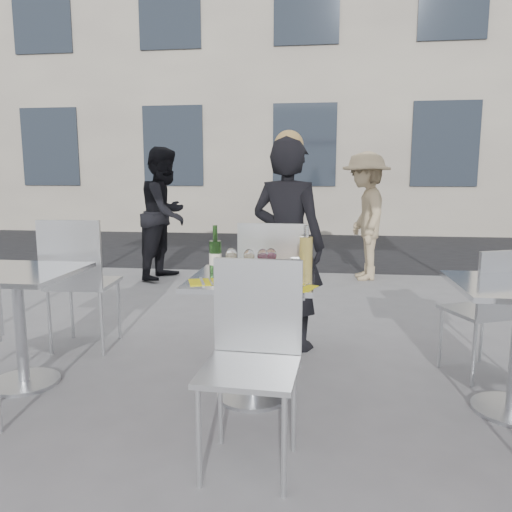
# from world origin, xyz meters

# --- Properties ---
(ground) EXTENTS (80.00, 80.00, 0.00)m
(ground) POSITION_xyz_m (0.00, 0.00, 0.00)
(ground) COLOR slate
(street_asphalt) EXTENTS (24.00, 5.00, 0.00)m
(street_asphalt) POSITION_xyz_m (0.00, 6.50, 0.00)
(street_asphalt) COLOR black
(street_asphalt) RESTS_ON ground
(building_facade) EXTENTS (24.00, 3.00, 10.00)m
(building_facade) POSITION_xyz_m (0.00, 10.00, 5.00)
(building_facade) COLOR #BEB59E
(building_facade) RESTS_ON ground
(main_table) EXTENTS (0.72, 0.72, 0.75)m
(main_table) POSITION_xyz_m (0.00, 0.00, 0.54)
(main_table) COLOR #B7BABF
(main_table) RESTS_ON ground
(side_table_left) EXTENTS (0.72, 0.72, 0.75)m
(side_table_left) POSITION_xyz_m (-1.50, 0.00, 0.54)
(side_table_left) COLOR #B7BABF
(side_table_left) RESTS_ON ground
(chair_far) EXTENTS (0.47, 0.49, 1.02)m
(chair_far) POSITION_xyz_m (0.06, 0.61, 0.60)
(chair_far) COLOR silver
(chair_far) RESTS_ON ground
(chair_near) EXTENTS (0.45, 0.47, 0.95)m
(chair_near) POSITION_xyz_m (0.09, -0.64, 0.56)
(chair_near) COLOR silver
(chair_near) RESTS_ON ground
(side_chair_lfar) EXTENTS (0.50, 0.51, 1.02)m
(side_chair_lfar) POSITION_xyz_m (-1.42, 0.63, 0.61)
(side_chair_lfar) COLOR silver
(side_chair_lfar) RESTS_ON ground
(side_chair_rfar) EXTENTS (0.53, 0.54, 0.88)m
(side_chair_rfar) POSITION_xyz_m (1.50, 0.47, 0.52)
(side_chair_rfar) COLOR silver
(side_chair_rfar) RESTS_ON ground
(woman_diner) EXTENTS (0.69, 0.57, 1.62)m
(woman_diner) POSITION_xyz_m (0.14, 0.95, 0.81)
(woman_diner) COLOR black
(woman_diner) RESTS_ON ground
(pedestrian_a) EXTENTS (0.79, 0.93, 1.70)m
(pedestrian_a) POSITION_xyz_m (-1.61, 3.41, 0.85)
(pedestrian_a) COLOR black
(pedestrian_a) RESTS_ON ground
(pedestrian_b) EXTENTS (0.69, 1.10, 1.64)m
(pedestrian_b) POSITION_xyz_m (0.96, 3.69, 0.82)
(pedestrian_b) COLOR tan
(pedestrian_b) RESTS_ON ground
(pizza_near) EXTENTS (0.35, 0.35, 0.02)m
(pizza_near) POSITION_xyz_m (0.04, -0.19, 0.76)
(pizza_near) COLOR tan
(pizza_near) RESTS_ON main_table
(pizza_far) EXTENTS (0.35, 0.35, 0.03)m
(pizza_far) POSITION_xyz_m (0.12, 0.22, 0.77)
(pizza_far) COLOR white
(pizza_far) RESTS_ON main_table
(salad_plate) EXTENTS (0.22, 0.22, 0.09)m
(salad_plate) POSITION_xyz_m (0.01, 0.00, 0.79)
(salad_plate) COLOR white
(salad_plate) RESTS_ON main_table
(wine_bottle) EXTENTS (0.07, 0.07, 0.29)m
(wine_bottle) POSITION_xyz_m (-0.24, 0.07, 0.86)
(wine_bottle) COLOR #2A5A22
(wine_bottle) RESTS_ON main_table
(carafe) EXTENTS (0.08, 0.08, 0.29)m
(carafe) POSITION_xyz_m (0.30, 0.18, 0.87)
(carafe) COLOR #E1C960
(carafe) RESTS_ON main_table
(sugar_shaker) EXTENTS (0.06, 0.06, 0.11)m
(sugar_shaker) POSITION_xyz_m (0.25, 0.07, 0.80)
(sugar_shaker) COLOR white
(sugar_shaker) RESTS_ON main_table
(wineglass_white_a) EXTENTS (0.07, 0.07, 0.16)m
(wineglass_white_a) POSITION_xyz_m (-0.14, 0.07, 0.86)
(wineglass_white_a) COLOR white
(wineglass_white_a) RESTS_ON main_table
(wineglass_white_b) EXTENTS (0.07, 0.07, 0.16)m
(wineglass_white_b) POSITION_xyz_m (-0.03, 0.06, 0.86)
(wineglass_white_b) COLOR white
(wineglass_white_b) RESTS_ON main_table
(wineglass_red_a) EXTENTS (0.07, 0.07, 0.16)m
(wineglass_red_a) POSITION_xyz_m (0.05, 0.07, 0.86)
(wineglass_red_a) COLOR white
(wineglass_red_a) RESTS_ON main_table
(wineglass_red_b) EXTENTS (0.07, 0.07, 0.16)m
(wineglass_red_b) POSITION_xyz_m (0.10, 0.11, 0.86)
(wineglass_red_b) COLOR white
(wineglass_red_b) RESTS_ON main_table
(napkin_left) EXTENTS (0.23, 0.23, 0.01)m
(napkin_left) POSITION_xyz_m (-0.24, -0.18, 0.75)
(napkin_left) COLOR yellow
(napkin_left) RESTS_ON main_table
(napkin_right) EXTENTS (0.24, 0.24, 0.01)m
(napkin_right) POSITION_xyz_m (0.27, -0.25, 0.75)
(napkin_right) COLOR yellow
(napkin_right) RESTS_ON main_table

